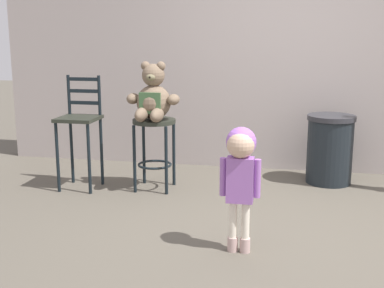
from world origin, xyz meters
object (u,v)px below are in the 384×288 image
bar_chair_empty (80,125)px  bar_stool_with_teddy (154,138)px  trash_bin (330,149)px  child_walking (241,163)px  teddy_bear (153,98)px

bar_chair_empty → bar_stool_with_teddy: bearing=7.6°
trash_bin → bar_chair_empty: bearing=-165.0°
child_walking → trash_bin: size_ratio=1.26×
teddy_bear → bar_chair_empty: bearing=-174.4°
bar_stool_with_teddy → bar_chair_empty: bearing=-172.4°
bar_stool_with_teddy → trash_bin: trash_bin is taller
teddy_bear → child_walking: size_ratio=0.62×
trash_bin → teddy_bear: bearing=-161.2°
teddy_bear → trash_bin: 1.94m
child_walking → bar_chair_empty: size_ratio=0.80×
bar_stool_with_teddy → trash_bin: bearing=18.0°
bar_stool_with_teddy → child_walking: 1.70m
child_walking → bar_chair_empty: (-1.75, 1.26, -0.01)m
bar_stool_with_teddy → bar_chair_empty: bar_chair_empty is taller
teddy_bear → trash_bin: teddy_bear is taller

